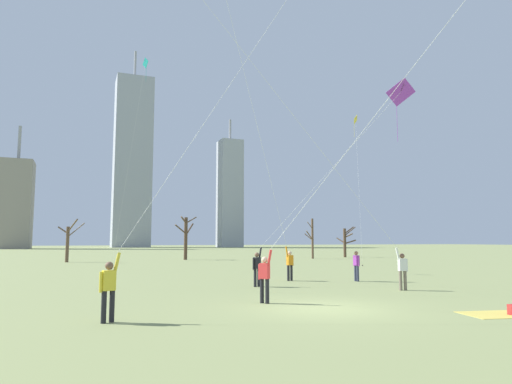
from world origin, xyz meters
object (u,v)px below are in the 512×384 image
Objects in this scene: kite_flyer_foreground_left_green at (350,199)px; distant_kite_low_near_trees_teal at (141,90)px; kite_flyer_foreground_right_blue at (279,217)px; bare_tree_rightmost at (346,241)px; kite_flyer_midfield_center_orange at (156,214)px; bare_tree_right_of_center at (186,236)px; bystander_far_off_by_trees at (356,264)px; bare_tree_center at (312,238)px; kite_flyer_far_back_white at (324,197)px; bare_tree_left_of_center at (68,241)px; kite_flyer_midfield_left_purple at (302,213)px; picnic_spot at (507,312)px; distant_kite_drifting_right_yellow at (356,130)px.

distant_kite_low_near_trees_teal is at bearing 111.56° from kite_flyer_foreground_left_green.
kite_flyer_foreground_left_green reaches higher than kite_flyer_foreground_right_blue.
kite_flyer_midfield_center_orange is at bearing -128.54° from bare_tree_rightmost.
bare_tree_right_of_center is (7.50, 17.38, -10.90)m from distant_kite_low_near_trees_teal.
bare_tree_center is at bearing 66.11° from bystander_far_off_by_trees.
bare_tree_left_of_center is at bearing 102.63° from kite_flyer_far_back_white.
bystander_far_off_by_trees is (6.68, 8.30, -2.70)m from kite_flyer_far_back_white.
kite_flyer_foreground_right_blue is 29.60m from bare_tree_right_of_center.
kite_flyer_foreground_left_green is (8.93, 3.77, 1.05)m from kite_flyer_midfield_center_orange.
kite_flyer_far_back_white is 39.14m from bare_tree_right_of_center.
kite_flyer_foreground_left_green is 34.94m from bare_tree_right_of_center.
kite_flyer_foreground_left_green is (0.52, -3.57, 0.43)m from kite_flyer_midfield_left_purple.
kite_flyer_far_back_white reaches higher than bare_tree_rightmost.
kite_flyer_foreground_left_green reaches higher than picnic_spot.
bare_tree_center is at bearing 33.50° from distant_kite_low_near_trees_teal.
kite_flyer_midfield_center_orange reaches higher than distant_kite_drifting_right_yellow.
kite_flyer_midfield_center_orange is 14.65m from bystander_far_off_by_trees.
distant_kite_drifting_right_yellow is 3.07× the size of bare_tree_right_of_center.
kite_flyer_midfield_left_purple is 3.63m from kite_flyer_foreground_left_green.
kite_flyer_foreground_right_blue is 1.20× the size of kite_flyer_far_back_white.
bystander_far_off_by_trees is at bearing -14.61° from kite_flyer_foreground_right_blue.
kite_flyer_foreground_right_blue is at bearing -68.64° from bare_tree_left_of_center.
kite_flyer_midfield_center_orange is 39.83m from bare_tree_right_of_center.
kite_flyer_far_back_white reaches higher than bystander_far_off_by_trees.
bare_tree_right_of_center is (-2.56, 30.62, 1.80)m from bystander_far_off_by_trees.
kite_flyer_midfield_left_purple is at bearing -69.05° from bare_tree_left_of_center.
bare_tree_rightmost is (25.52, 39.02, -1.48)m from kite_flyer_far_back_white.
kite_flyer_far_back_white is (5.38, -0.23, 0.64)m from kite_flyer_midfield_center_orange.
bare_tree_center is at bearing -157.92° from bare_tree_rightmost.
kite_flyer_foreground_left_green is (3.55, 4.00, 0.41)m from kite_flyer_far_back_white.
distant_kite_low_near_trees_teal is (-6.40, 13.96, 10.02)m from kite_flyer_midfield_left_purple.
picnic_spot is 41.93m from bare_tree_center.
bystander_far_off_by_trees is 36.07m from bare_tree_rightmost.
kite_flyer_midfield_left_purple is 2.29× the size of bare_tree_right_of_center.
kite_flyer_midfield_left_purple is at bearing 41.15° from kite_flyer_midfield_center_orange.
distant_kite_drifting_right_yellow is at bearing 11.28° from distant_kite_low_near_trees_teal.
bare_tree_right_of_center is 15.23m from bare_tree_center.
picnic_spot is (1.94, -12.15, -3.35)m from kite_flyer_foreground_right_blue.
kite_flyer_foreground_right_blue reaches higher than bare_tree_left_of_center.
bare_tree_rightmost is at bearing 54.42° from kite_flyer_midfield_left_purple.
bystander_far_off_by_trees is 30.78m from bare_tree_right_of_center.
kite_flyer_far_back_white is 6.35m from picnic_spot.
kite_flyer_foreground_right_blue is at bearing -63.96° from distant_kite_low_near_trees_teal.
bare_tree_right_of_center is at bearing 83.96° from kite_flyer_far_back_white.
distant_kite_low_near_trees_teal is at bearing 84.64° from kite_flyer_midfield_center_orange.
picnic_spot is (7.89, -24.31, -13.51)m from distant_kite_low_near_trees_teal.
kite_flyer_far_back_white is (-2.57, -9.37, 0.16)m from kite_flyer_foreground_right_blue.
kite_flyer_midfield_center_orange is 1.70× the size of kite_flyer_midfield_left_purple.
kite_flyer_far_back_white is 41.17m from bare_tree_center.
kite_flyer_foreground_left_green is at bearing -122.10° from bare_tree_rightmost.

